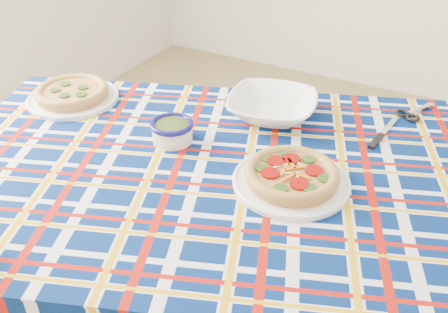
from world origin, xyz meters
The scene contains 8 objects.
dining_table centered at (-0.35, -0.20, 0.63)m, with size 1.72×1.39×0.70m.
tablecloth centered at (-0.35, -0.20, 0.65)m, with size 1.51×0.96×0.10m, color #041B51, non-canonical shape.
main_focaccia_plate centered at (-0.17, -0.18, 0.73)m, with size 0.30×0.30×0.06m, color #B3763F, non-canonical shape.
pesto_bowl centered at (-0.54, -0.15, 0.74)m, with size 0.12×0.12×0.07m, color #22350E, non-canonical shape.
serving_bowl centered at (-0.35, 0.11, 0.73)m, with size 0.26×0.26×0.06m, color white.
second_focaccia_plate centered at (-0.95, -0.09, 0.73)m, with size 0.30×0.30×0.05m, color #B3763F, non-canonical shape.
table_knife centered at (-0.02, 0.21, 0.71)m, with size 0.22×0.02×0.01m, color silver, non-canonical shape.
kitchen_scissors centered at (0.04, 0.36, 0.71)m, with size 0.18×0.08×0.01m, color silver, non-canonical shape.
Camera 1 is at (0.16, -1.13, 1.43)m, focal length 40.00 mm.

